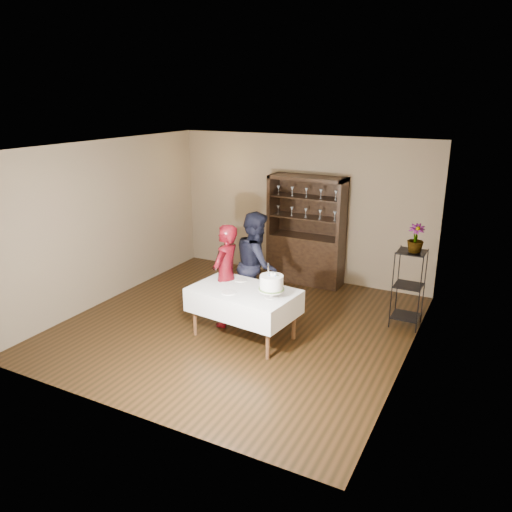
# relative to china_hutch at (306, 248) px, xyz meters

# --- Properties ---
(floor) EXTENTS (5.00, 5.00, 0.00)m
(floor) POSITION_rel_china_hutch_xyz_m (-0.20, -2.25, -0.66)
(floor) COLOR black
(floor) RESTS_ON ground
(ceiling) EXTENTS (5.00, 5.00, 0.00)m
(ceiling) POSITION_rel_china_hutch_xyz_m (-0.20, -2.25, 2.04)
(ceiling) COLOR silver
(ceiling) RESTS_ON back_wall
(back_wall) EXTENTS (5.00, 0.02, 2.70)m
(back_wall) POSITION_rel_china_hutch_xyz_m (-0.20, 0.25, 0.69)
(back_wall) COLOR #726449
(back_wall) RESTS_ON floor
(wall_left) EXTENTS (0.02, 5.00, 2.70)m
(wall_left) POSITION_rel_china_hutch_xyz_m (-2.70, -2.25, 0.69)
(wall_left) COLOR #726449
(wall_left) RESTS_ON floor
(wall_right) EXTENTS (0.02, 5.00, 2.70)m
(wall_right) POSITION_rel_china_hutch_xyz_m (2.30, -2.25, 0.69)
(wall_right) COLOR #726449
(wall_right) RESTS_ON floor
(china_hutch) EXTENTS (1.40, 0.48, 2.00)m
(china_hutch) POSITION_rel_china_hutch_xyz_m (0.00, 0.00, 0.00)
(china_hutch) COLOR black
(china_hutch) RESTS_ON floor
(plant_etagere) EXTENTS (0.42, 0.42, 1.20)m
(plant_etagere) POSITION_rel_china_hutch_xyz_m (2.08, -1.05, -0.01)
(plant_etagere) COLOR black
(plant_etagere) RESTS_ON floor
(cake_table) EXTENTS (1.58, 1.08, 0.74)m
(cake_table) POSITION_rel_china_hutch_xyz_m (0.07, -2.54, -0.10)
(cake_table) COLOR silver
(cake_table) RESTS_ON floor
(woman) EXTENTS (0.38, 0.58, 1.58)m
(woman) POSITION_rel_china_hutch_xyz_m (-0.39, -2.27, 0.13)
(woman) COLOR #3B050F
(woman) RESTS_ON floor
(man) EXTENTS (0.94, 1.02, 1.68)m
(man) POSITION_rel_china_hutch_xyz_m (-0.15, -1.71, 0.18)
(man) COLOR black
(man) RESTS_ON floor
(cake) EXTENTS (0.36, 0.36, 0.49)m
(cake) POSITION_rel_china_hutch_xyz_m (0.54, -2.61, 0.28)
(cake) COLOR white
(cake) RESTS_ON cake_table
(plate_near) EXTENTS (0.22, 0.22, 0.01)m
(plate_near) POSITION_rel_china_hutch_xyz_m (-0.06, -2.74, 0.09)
(plate_near) COLOR white
(plate_near) RESTS_ON cake_table
(plate_far) EXTENTS (0.24, 0.24, 0.01)m
(plate_far) POSITION_rel_china_hutch_xyz_m (-0.15, -2.23, 0.09)
(plate_far) COLOR white
(plate_far) RESTS_ON cake_table
(potted_plant) EXTENTS (0.27, 0.27, 0.42)m
(potted_plant) POSITION_rel_china_hutch_xyz_m (2.12, -1.07, 0.73)
(potted_plant) COLOR #507035
(potted_plant) RESTS_ON plant_etagere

